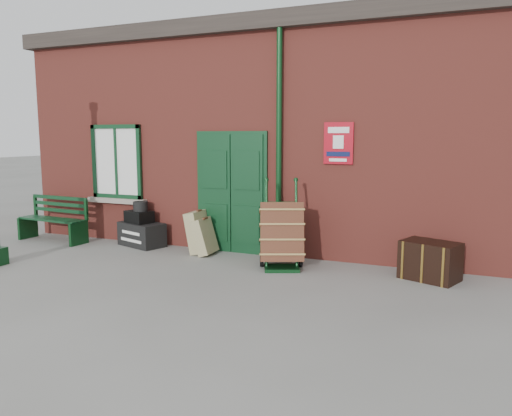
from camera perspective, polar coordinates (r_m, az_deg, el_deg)
The scene contains 10 objects.
ground at distance 8.09m, azimuth -5.33°, elevation -7.37°, with size 80.00×80.00×0.00m, color gray.
station_building at distance 11.00m, azimuth 3.17°, elevation 8.18°, with size 10.30×4.30×4.36m.
bench at distance 11.19m, azimuth -22.02°, elevation -1.05°, with size 1.58×0.59×0.96m.
houdini_trunk at distance 10.19m, azimuth -12.92°, elevation -2.94°, with size 0.93×0.51×0.47m, color black.
strongbox at distance 10.16m, azimuth -13.21°, elevation -0.98°, with size 0.51×0.37×0.23m, color black.
hatbox at distance 10.12m, azimuth -13.07°, elevation 0.20°, with size 0.28×0.28×0.19m, color black.
suitcase_back at distance 9.38m, azimuth -6.59°, elevation -2.71°, with size 0.22×0.55×0.77m, color tan.
suitcase_front at distance 9.22m, azimuth -5.91°, elevation -3.24°, with size 0.20×0.49×0.66m, color tan.
porter_trolley at distance 8.27m, azimuth 2.93°, elevation -3.01°, with size 0.94×0.97×1.45m.
dark_trunk at distance 8.06m, azimuth 19.27°, elevation -5.70°, with size 0.81×0.53×0.59m, color black.
Camera 1 is at (3.69, -6.87, 2.17)m, focal length 35.00 mm.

